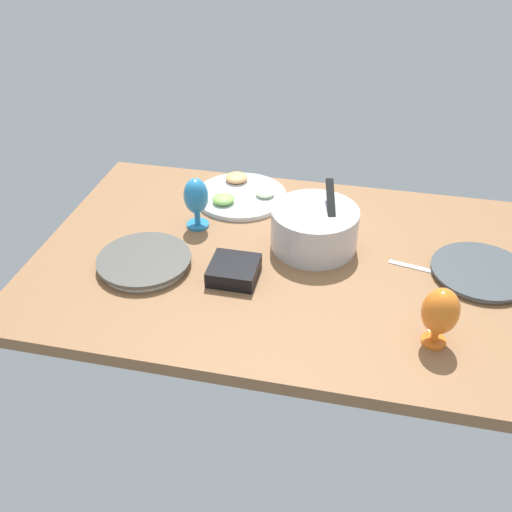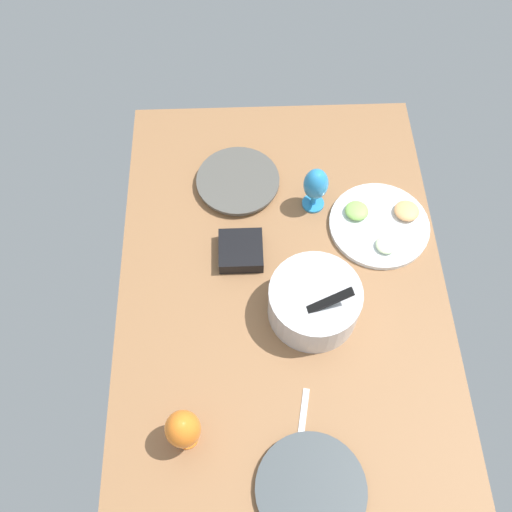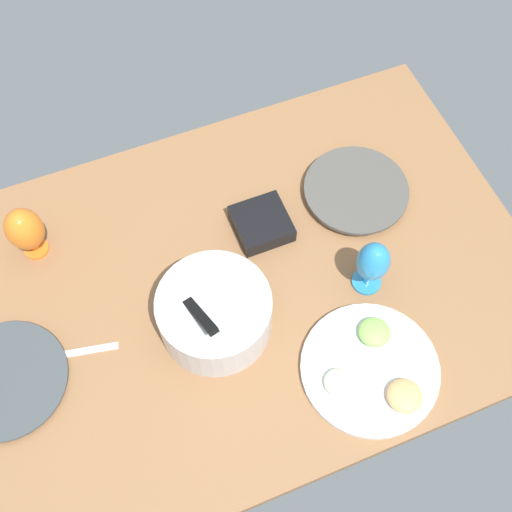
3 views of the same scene
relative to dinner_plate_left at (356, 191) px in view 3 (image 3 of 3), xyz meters
The scene contains 9 objects.
ground_plane 45.52cm from the dinner_plate_left, 17.11° to the left, with size 160.00×104.00×4.00cm, color #8C603D.
dinner_plate_left is the anchor object (origin of this frame).
dinner_plate_right 102.56cm from the dinner_plate_left, ahead, with size 29.75×29.75×2.09cm.
mixing_bowl 54.46cm from the dinner_plate_left, 24.03° to the left, with size 27.71×27.71×20.12cm.
fruit_platter 50.97cm from the dinner_plate_left, 68.18° to the left, with size 33.57×33.57×4.62cm.
hurricane_glass_blue 28.79cm from the dinner_plate_left, 69.93° to the left, with size 8.27×8.27×17.90cm.
hurricane_glass_orange 88.31cm from the dinner_plate_left, 10.37° to the right, with size 9.54×9.54×17.34cm.
square_bowl_black 28.42cm from the dinner_plate_left, ahead, with size 14.25×14.25×4.91cm.
fork_by_right_plate 84.32cm from the dinner_plate_left, 11.37° to the left, with size 18.00×1.80×0.60cm, color silver.
Camera 3 is at (19.50, 68.88, 149.77)cm, focal length 45.01 mm.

